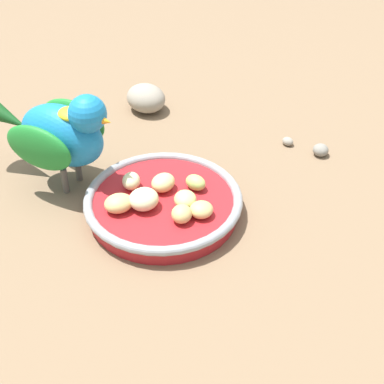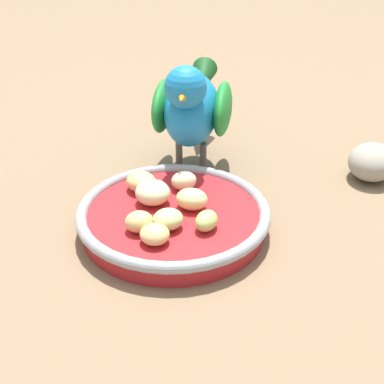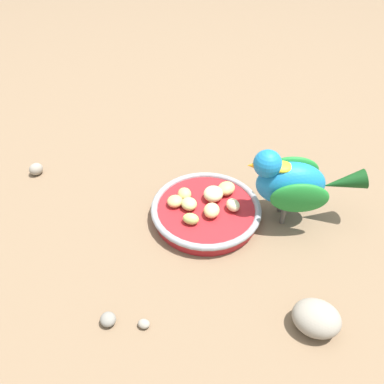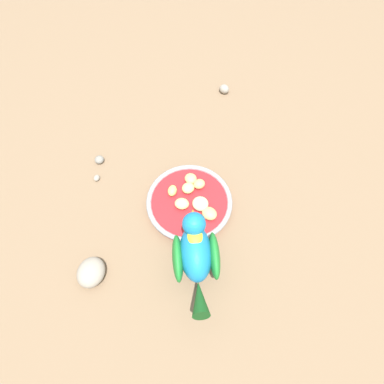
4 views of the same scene
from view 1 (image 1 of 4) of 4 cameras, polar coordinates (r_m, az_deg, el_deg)
name	(u,v)px [view 1 (image 1 of 4)]	position (r m, az deg, el deg)	size (l,w,h in m)	color
ground_plane	(141,215)	(0.75, -5.07, -2.25)	(4.00, 4.00, 0.00)	#7A6047
feeding_bowl	(163,203)	(0.74, -2.86, -1.15)	(0.20, 0.20, 0.03)	#AD1E23
apple_piece_0	(163,183)	(0.74, -2.89, 0.94)	(0.03, 0.03, 0.02)	#E5C67F
apple_piece_1	(196,183)	(0.75, 0.36, 0.95)	(0.03, 0.02, 0.02)	#B2CC66
apple_piece_2	(146,199)	(0.72, -4.59, -0.65)	(0.04, 0.04, 0.03)	beige
apple_piece_3	(182,214)	(0.70, -1.03, -2.19)	(0.03, 0.03, 0.02)	tan
apple_piece_4	(131,181)	(0.75, -6.05, 1.10)	(0.03, 0.02, 0.02)	beige
apple_piece_5	(185,199)	(0.72, -0.68, -0.74)	(0.03, 0.03, 0.02)	#C6D17A
apple_piece_6	(201,210)	(0.70, 0.93, -1.76)	(0.03, 0.03, 0.02)	tan
apple_piece_7	(119,203)	(0.72, -7.30, -1.12)	(0.04, 0.03, 0.02)	tan
parrot	(59,131)	(0.77, -13.07, 5.89)	(0.16, 0.18, 0.15)	#59544C
rock_large	(146,98)	(0.96, -4.60, 9.28)	(0.07, 0.06, 0.04)	gray
pebble_0	(321,150)	(0.87, 12.66, 4.10)	(0.02, 0.02, 0.02)	gray
pebble_2	(288,141)	(0.89, 9.49, 4.98)	(0.02, 0.01, 0.01)	gray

